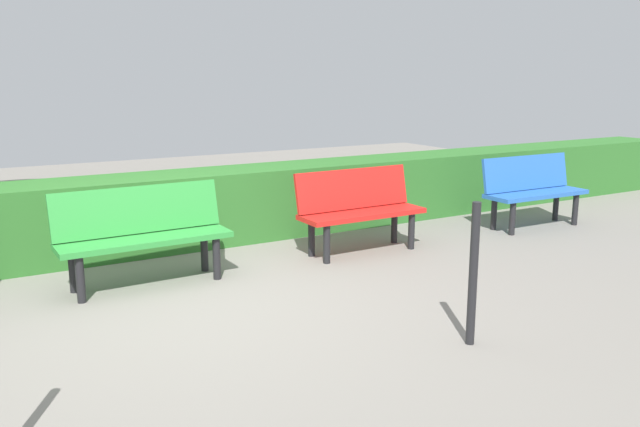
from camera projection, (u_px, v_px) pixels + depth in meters
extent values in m
plane|color=gray|center=(188.00, 304.00, 5.21)|extent=(18.90, 18.90, 0.00)
cube|color=blue|center=(536.00, 194.00, 7.77)|extent=(1.37, 0.45, 0.05)
cube|color=blue|center=(526.00, 173.00, 7.88)|extent=(1.36, 0.15, 0.42)
cylinder|color=black|center=(575.00, 210.00, 7.94)|extent=(0.07, 0.07, 0.39)
cylinder|color=black|center=(556.00, 205.00, 8.19)|extent=(0.07, 0.07, 0.39)
cylinder|color=black|center=(512.00, 219.00, 7.44)|extent=(0.07, 0.07, 0.39)
cylinder|color=black|center=(494.00, 214.00, 7.69)|extent=(0.07, 0.07, 0.39)
cube|color=red|center=(363.00, 214.00, 6.65)|extent=(1.36, 0.44, 0.05)
cube|color=red|center=(353.00, 189.00, 6.76)|extent=(1.36, 0.15, 0.42)
cylinder|color=black|center=(411.00, 231.00, 6.84)|extent=(0.07, 0.07, 0.39)
cylinder|color=black|center=(394.00, 226.00, 7.09)|extent=(0.07, 0.07, 0.39)
cylinder|color=black|center=(327.00, 244.00, 6.31)|extent=(0.07, 0.07, 0.39)
cylinder|color=black|center=(311.00, 238.00, 6.56)|extent=(0.07, 0.07, 0.39)
cube|color=#2D8C38|center=(146.00, 240.00, 5.59)|extent=(1.49, 0.46, 0.05)
cube|color=#2D8C38|center=(138.00, 210.00, 5.70)|extent=(1.49, 0.17, 0.42)
cylinder|color=black|center=(217.00, 258.00, 5.81)|extent=(0.07, 0.07, 0.39)
cylinder|color=black|center=(204.00, 251.00, 6.06)|extent=(0.07, 0.07, 0.39)
cylinder|color=black|center=(80.00, 280.00, 5.21)|extent=(0.07, 0.07, 0.39)
cylinder|color=black|center=(73.00, 270.00, 5.46)|extent=(0.07, 0.07, 0.39)
cube|color=#2D6B28|center=(224.00, 205.00, 7.19)|extent=(14.90, 0.74, 0.79)
cylinder|color=black|center=(473.00, 274.00, 4.34)|extent=(0.06, 0.06, 1.00)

